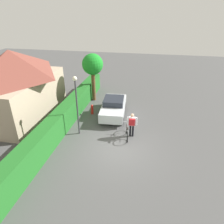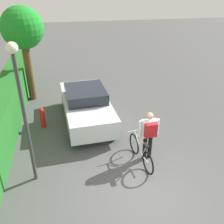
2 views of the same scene
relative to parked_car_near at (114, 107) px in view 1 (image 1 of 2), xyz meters
name	(u,v)px [view 1 (image 1 of 2)]	position (x,y,z in m)	size (l,w,h in m)	color
ground_plane	(119,149)	(-4.27, -1.17, -0.74)	(60.00, 60.00, 0.00)	#494949
hedge_row	(53,131)	(-4.27, 3.09, 0.04)	(20.24, 0.90, 1.55)	#1F6321
house_distant	(15,84)	(-1.35, 7.31, 1.86)	(7.75, 4.73, 5.09)	tan
parked_car_near	(114,107)	(0.00, 0.00, 0.00)	(4.20, 2.04, 1.43)	silver
bicycle	(127,132)	(-2.91, -1.47, -0.35)	(1.75, 0.50, 0.91)	black
person_rider	(132,123)	(-2.75, -1.74, 0.29)	(0.36, 0.68, 1.68)	black
street_lamp	(76,98)	(-3.10, 1.79, 1.89)	(0.28, 0.28, 4.03)	#38383D
tree_kerbside	(93,65)	(2.66, 2.40, 2.51)	(1.83, 1.83, 4.26)	brown
fire_hydrant	(92,109)	(-0.13, 1.74, -0.32)	(0.20, 0.20, 0.81)	red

